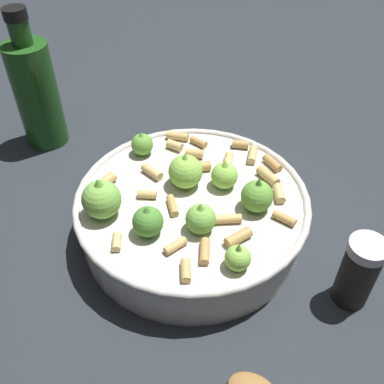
{
  "coord_description": "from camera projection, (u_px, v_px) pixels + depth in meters",
  "views": [
    {
      "loc": [
        0.09,
        -0.38,
        0.44
      ],
      "look_at": [
        0.0,
        0.0,
        0.07
      ],
      "focal_mm": 41.04,
      "sensor_mm": 36.0,
      "label": 1
    }
  ],
  "objects": [
    {
      "name": "pepper_shaker",
      "position": [
        358.0,
        272.0,
        0.48
      ],
      "size": [
        0.04,
        0.04,
        0.09
      ],
      "color": "black",
      "rests_on": "ground"
    },
    {
      "name": "ground_plane",
      "position": [
        192.0,
        231.0,
        0.59
      ],
      "size": [
        2.4,
        2.4,
        0.0
      ],
      "primitive_type": "plane",
      "color": "#23282D"
    },
    {
      "name": "cooking_pan",
      "position": [
        191.0,
        211.0,
        0.56
      ],
      "size": [
        0.29,
        0.29,
        0.12
      ],
      "color": "beige",
      "rests_on": "ground"
    },
    {
      "name": "olive_oil_bottle",
      "position": [
        36.0,
        92.0,
        0.67
      ],
      "size": [
        0.07,
        0.07,
        0.22
      ],
      "color": "#1E4C19",
      "rests_on": "ground"
    }
  ]
}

